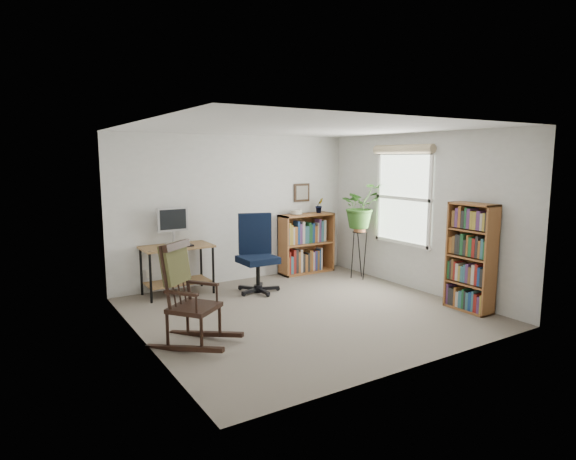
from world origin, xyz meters
TOP-DOWN VIEW (x-y plane):
  - floor at (0.00, 0.00)m, footprint 4.20×4.00m
  - ceiling at (0.00, 0.00)m, footprint 4.20×4.00m
  - wall_back at (0.00, 2.00)m, footprint 4.20×0.00m
  - wall_front at (0.00, -2.00)m, footprint 4.20×0.00m
  - wall_left at (-2.10, 0.00)m, footprint 0.00×4.00m
  - wall_right at (2.10, 0.00)m, footprint 0.00×4.00m
  - window at (2.06, 0.30)m, footprint 0.12×1.20m
  - desk at (-1.14, 1.70)m, footprint 1.03×0.56m
  - monitor at (-1.14, 1.84)m, footprint 0.46×0.16m
  - keyboard at (-1.14, 1.58)m, footprint 0.40×0.15m
  - office_chair at (-0.06, 1.16)m, footprint 0.83×0.83m
  - rocking_chair at (-1.64, -0.31)m, footprint 1.08×1.15m
  - low_bookshelf at (1.27, 1.82)m, footprint 1.00×0.33m
  - tall_bookshelf at (1.92, -1.11)m, footprint 0.27×0.63m
  - plant_stand at (1.80, 1.01)m, footprint 0.32×0.32m
  - spider_plant at (1.80, 1.01)m, footprint 1.69×1.88m
  - potted_plant_small at (1.55, 1.83)m, footprint 0.13×0.24m
  - framed_picture at (1.27, 1.97)m, footprint 0.32×0.04m

SIDE VIEW (x-z plane):
  - floor at x=0.00m, z-range 0.00..0.00m
  - desk at x=-1.14m, z-range 0.00..0.74m
  - plant_stand at x=1.80m, z-range 0.00..0.93m
  - low_bookshelf at x=1.27m, z-range 0.00..1.05m
  - rocking_chair at x=-1.64m, z-range 0.00..1.15m
  - office_chair at x=-0.06m, z-range 0.00..1.21m
  - tall_bookshelf at x=1.92m, z-range 0.00..1.44m
  - keyboard at x=-1.14m, z-range 0.74..0.76m
  - monitor at x=-1.14m, z-range 0.74..1.30m
  - potted_plant_small at x=1.55m, z-range 1.05..1.16m
  - wall_back at x=0.00m, z-range 0.00..2.40m
  - wall_front at x=0.00m, z-range 0.00..2.40m
  - wall_left at x=-2.10m, z-range 0.00..2.40m
  - wall_right at x=2.10m, z-range 0.00..2.40m
  - window at x=2.06m, z-range 0.65..2.15m
  - framed_picture at x=1.27m, z-range 1.26..1.58m
  - spider_plant at x=1.80m, z-range 0.86..2.33m
  - ceiling at x=0.00m, z-range 2.40..2.40m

